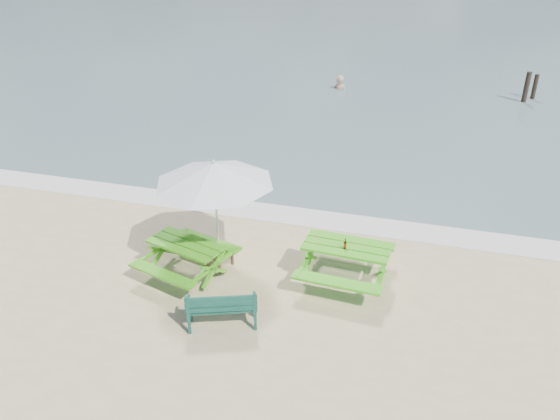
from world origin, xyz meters
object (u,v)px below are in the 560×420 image
(picnic_table_left, at_px, (187,259))
(beer_bottle, at_px, (345,245))
(park_bench, at_px, (222,314))
(picnic_table_right, at_px, (346,263))
(patio_umbrella, at_px, (214,173))
(swimmer, at_px, (340,97))
(side_table, at_px, (219,259))

(picnic_table_left, distance_m, beer_bottle, 3.20)
(beer_bottle, bearing_deg, park_bench, -135.03)
(picnic_table_right, distance_m, beer_bottle, 0.51)
(patio_umbrella, xyz_separation_m, swimmer, (0.07, 14.15, -2.47))
(park_bench, bearing_deg, patio_umbrella, 112.83)
(side_table, relative_size, beer_bottle, 2.67)
(picnic_table_left, bearing_deg, swimmer, 87.75)
(picnic_table_right, xyz_separation_m, park_bench, (-1.88, -1.97, -0.15))
(swimmer, bearing_deg, beer_bottle, -79.78)
(beer_bottle, bearing_deg, swimmer, 100.22)
(picnic_table_right, distance_m, park_bench, 2.73)
(picnic_table_right, height_order, swimmer, picnic_table_right)
(picnic_table_left, relative_size, picnic_table_right, 1.05)
(picnic_table_left, height_order, swimmer, picnic_table_left)
(picnic_table_left, relative_size, swimmer, 1.12)
(picnic_table_right, relative_size, swimmer, 1.07)
(swimmer, bearing_deg, picnic_table_left, -92.25)
(patio_umbrella, bearing_deg, side_table, -63.43)
(picnic_table_left, bearing_deg, picnic_table_right, 12.09)
(patio_umbrella, bearing_deg, park_bench, -67.17)
(beer_bottle, bearing_deg, side_table, -178.11)
(patio_umbrella, bearing_deg, picnic_table_right, 4.45)
(park_bench, xyz_separation_m, side_table, (-0.74, 1.77, -0.07))
(picnic_table_left, xyz_separation_m, side_table, (0.51, 0.47, -0.19))
(picnic_table_left, distance_m, picnic_table_right, 3.20)
(patio_umbrella, relative_size, swimmer, 1.65)
(beer_bottle, distance_m, swimmer, 14.34)
(picnic_table_left, height_order, patio_umbrella, patio_umbrella)
(picnic_table_left, xyz_separation_m, patio_umbrella, (0.51, 0.47, 1.78))
(picnic_table_right, bearing_deg, swimmer, 100.39)
(park_bench, bearing_deg, side_table, 112.83)
(park_bench, bearing_deg, picnic_table_left, 133.85)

